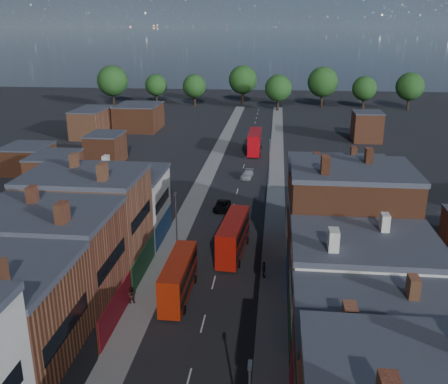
% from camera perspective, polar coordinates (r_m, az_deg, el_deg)
% --- Properties ---
extents(pavement_west, '(3.00, 200.00, 0.12)m').
position_cam_1_polar(pavement_west, '(79.69, -3.48, -1.06)').
color(pavement_west, gray).
rests_on(pavement_west, ground).
extents(pavement_east, '(3.00, 200.00, 0.12)m').
position_cam_1_polar(pavement_east, '(78.66, 5.91, -1.39)').
color(pavement_east, gray).
rests_on(pavement_east, ground).
extents(lamp_post_2, '(0.25, 0.70, 8.12)m').
position_cam_1_polar(lamp_post_2, '(59.42, -5.48, -3.24)').
color(lamp_post_2, slate).
rests_on(lamp_post_2, ground).
extents(lamp_post_3, '(0.25, 0.70, 8.12)m').
position_cam_1_polar(lamp_post_3, '(86.87, 5.20, 3.75)').
color(lamp_post_3, slate).
rests_on(lamp_post_3, ground).
extents(bus_0, '(2.54, 9.77, 4.21)m').
position_cam_1_polar(bus_0, '(51.67, -5.21, -9.68)').
color(bus_0, '#B2230A').
rests_on(bus_0, ground).
extents(bus_1, '(3.33, 10.74, 4.56)m').
position_cam_1_polar(bus_1, '(60.55, 1.08, -5.03)').
color(bus_1, '#B3140A').
rests_on(bus_1, ground).
extents(bus_2, '(2.85, 11.15, 4.81)m').
position_cam_1_polar(bus_2, '(110.04, 3.52, 5.77)').
color(bus_2, '#B4070E').
rests_on(bus_2, ground).
extents(car_2, '(2.46, 4.87, 1.32)m').
position_cam_1_polar(car_2, '(75.75, -0.24, -1.59)').
color(car_2, black).
rests_on(car_2, ground).
extents(car_3, '(2.31, 4.61, 1.29)m').
position_cam_1_polar(car_3, '(91.98, 2.69, 2.01)').
color(car_3, silver).
rests_on(car_3, ground).
extents(ped_1, '(0.91, 0.59, 1.76)m').
position_cam_1_polar(ped_1, '(51.78, -10.61, -11.48)').
color(ped_1, '#3A1B17').
rests_on(ped_1, pavement_west).
extents(ped_3, '(0.72, 1.19, 1.90)m').
position_cam_1_polar(ped_3, '(55.77, 4.57, -8.83)').
color(ped_3, '#4F4B43').
rests_on(ped_3, pavement_east).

